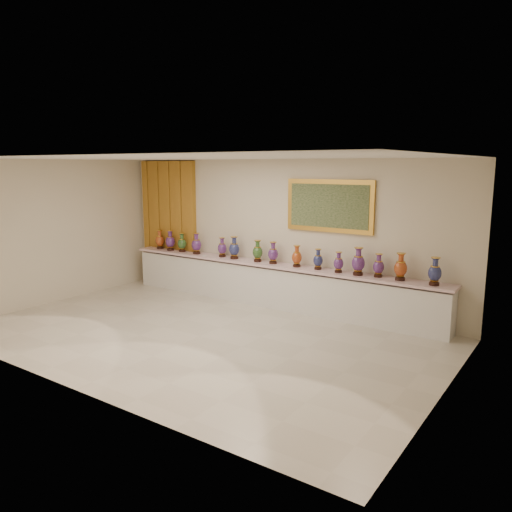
{
  "coord_description": "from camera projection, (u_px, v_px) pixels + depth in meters",
  "views": [
    {
      "loc": [
        5.39,
        -6.17,
        2.88
      ],
      "look_at": [
        -0.01,
        1.7,
        1.14
      ],
      "focal_mm": 35.0,
      "sensor_mm": 36.0,
      "label": 1
    }
  ],
  "objects": [
    {
      "name": "vase_14",
      "position": [
        435.0,
        273.0,
        8.31
      ],
      "size": [
        0.25,
        0.25,
        0.48
      ],
      "rotation": [
        0.0,
        0.0,
        0.14
      ],
      "color": "black",
      "rests_on": "counter"
    },
    {
      "name": "room",
      "position": [
        190.0,
        221.0,
        11.53
      ],
      "size": [
        8.0,
        8.0,
        8.0
      ],
      "color": "beige",
      "rests_on": "ground"
    },
    {
      "name": "vase_11",
      "position": [
        358.0,
        263.0,
        9.07
      ],
      "size": [
        0.28,
        0.28,
        0.51
      ],
      "rotation": [
        0.0,
        0.0,
        -0.22
      ],
      "color": "black",
      "rests_on": "counter"
    },
    {
      "name": "vase_5",
      "position": [
        234.0,
        249.0,
        10.66
      ],
      "size": [
        0.22,
        0.22,
        0.48
      ],
      "rotation": [
        0.0,
        0.0,
        0.0
      ],
      "color": "black",
      "rests_on": "counter"
    },
    {
      "name": "vase_0",
      "position": [
        160.0,
        240.0,
        11.94
      ],
      "size": [
        0.25,
        0.25,
        0.45
      ],
      "rotation": [
        0.0,
        0.0,
        -0.22
      ],
      "color": "black",
      "rests_on": "counter"
    },
    {
      "name": "counter",
      "position": [
        272.0,
        285.0,
        10.29
      ],
      "size": [
        7.28,
        0.48,
        0.9
      ],
      "color": "white",
      "rests_on": "ground"
    },
    {
      "name": "ground",
      "position": [
        200.0,
        336.0,
        8.52
      ],
      "size": [
        8.0,
        8.0,
        0.0
      ],
      "primitive_type": "plane",
      "color": "beige",
      "rests_on": "ground"
    },
    {
      "name": "vase_4",
      "position": [
        222.0,
        248.0,
        10.89
      ],
      "size": [
        0.24,
        0.24,
        0.43
      ],
      "rotation": [
        0.0,
        0.0,
        0.25
      ],
      "color": "black",
      "rests_on": "counter"
    },
    {
      "name": "vase_6",
      "position": [
        258.0,
        252.0,
        10.34
      ],
      "size": [
        0.22,
        0.22,
        0.45
      ],
      "rotation": [
        0.0,
        0.0,
        0.03
      ],
      "color": "black",
      "rests_on": "counter"
    },
    {
      "name": "label_card",
      "position": [
        205.0,
        256.0,
        11.02
      ],
      "size": [
        0.1,
        0.06,
        0.0
      ],
      "primitive_type": "cube",
      "color": "white",
      "rests_on": "counter"
    },
    {
      "name": "vase_9",
      "position": [
        318.0,
        260.0,
        9.58
      ],
      "size": [
        0.22,
        0.22,
        0.4
      ],
      "rotation": [
        0.0,
        0.0,
        0.24
      ],
      "color": "black",
      "rests_on": "counter"
    },
    {
      "name": "vase_10",
      "position": [
        339.0,
        263.0,
        9.3
      ],
      "size": [
        0.2,
        0.2,
        0.39
      ],
      "rotation": [
        0.0,
        0.0,
        -0.13
      ],
      "color": "black",
      "rests_on": "counter"
    },
    {
      "name": "vase_7",
      "position": [
        273.0,
        254.0,
        10.14
      ],
      "size": [
        0.23,
        0.23,
        0.45
      ],
      "rotation": [
        0.0,
        0.0,
        -0.11
      ],
      "color": "black",
      "rests_on": "counter"
    },
    {
      "name": "vase_2",
      "position": [
        182.0,
        243.0,
        11.52
      ],
      "size": [
        0.24,
        0.24,
        0.44
      ],
      "rotation": [
        0.0,
        0.0,
        -0.18
      ],
      "color": "black",
      "rests_on": "counter"
    },
    {
      "name": "vase_8",
      "position": [
        297.0,
        257.0,
        9.82
      ],
      "size": [
        0.24,
        0.24,
        0.43
      ],
      "rotation": [
        0.0,
        0.0,
        -0.23
      ],
      "color": "black",
      "rests_on": "counter"
    },
    {
      "name": "vase_3",
      "position": [
        196.0,
        245.0,
        11.24
      ],
      "size": [
        0.27,
        0.27,
        0.48
      ],
      "rotation": [
        0.0,
        0.0,
        -0.28
      ],
      "color": "black",
      "rests_on": "counter"
    },
    {
      "name": "vase_12",
      "position": [
        379.0,
        267.0,
        8.92
      ],
      "size": [
        0.21,
        0.21,
        0.43
      ],
      "rotation": [
        0.0,
        0.0,
        0.07
      ],
      "color": "black",
      "rests_on": "counter"
    },
    {
      "name": "vase_13",
      "position": [
        401.0,
        268.0,
        8.66
      ],
      "size": [
        0.29,
        0.29,
        0.49
      ],
      "rotation": [
        0.0,
        0.0,
        0.36
      ],
      "color": "black",
      "rests_on": "counter"
    },
    {
      "name": "vase_1",
      "position": [
        170.0,
        241.0,
        11.72
      ],
      "size": [
        0.27,
        0.27,
        0.48
      ],
      "rotation": [
        0.0,
        0.0,
        0.27
      ],
      "color": "black",
      "rests_on": "counter"
    }
  ]
}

